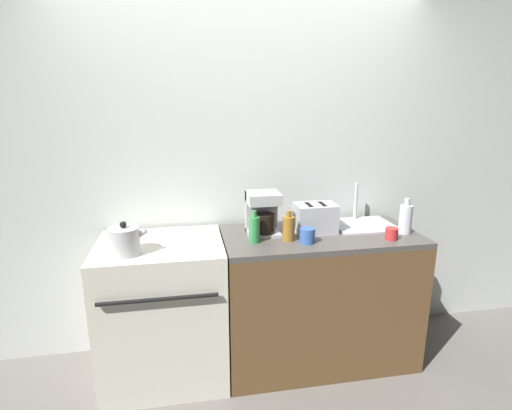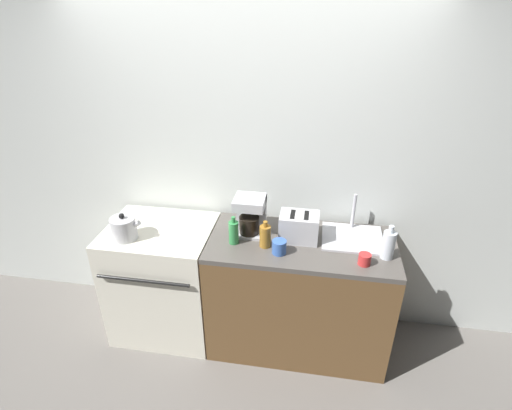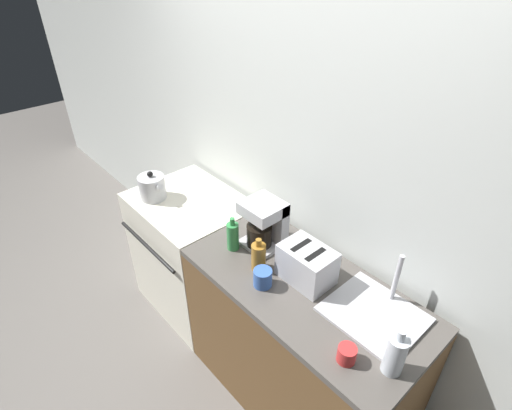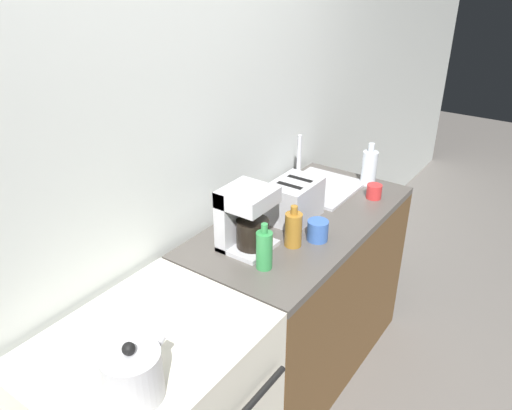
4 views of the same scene
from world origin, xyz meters
The scene contains 11 objects.
wall_back centered at (0.00, 0.69, 1.30)m, with size 8.00×0.05×2.60m.
counter_block centered at (0.47, 0.32, 0.47)m, with size 1.30×0.64×0.93m.
kettle centered at (-0.77, 0.17, 1.01)m, with size 0.22×0.18×0.20m.
toaster centered at (0.44, 0.36, 1.03)m, with size 0.27×0.19×0.19m.
coffee_maker centered at (0.09, 0.40, 1.08)m, with size 0.21×0.20×0.28m.
sink_tray centered at (0.81, 0.42, 0.95)m, with size 0.42×0.37×0.28m.
bottle_amber centered at (0.22, 0.23, 1.01)m, with size 0.08×0.08×0.19m.
bottle_clear centered at (1.02, 0.23, 1.03)m, with size 0.08×0.08×0.24m.
bottle_green centered at (0.00, 0.23, 1.02)m, with size 0.07×0.07×0.20m.
cup_red centered at (0.87, 0.13, 0.97)m, with size 0.08×0.08×0.08m.
cup_blue centered at (0.32, 0.16, 0.98)m, with size 0.10×0.10×0.09m.
Camera 4 is at (-1.42, -0.73, 2.10)m, focal length 35.00 mm.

